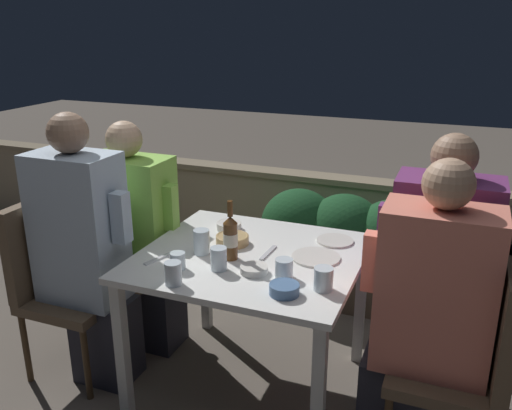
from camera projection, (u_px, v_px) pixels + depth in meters
The scene contains 28 objects.
ground_plane at pixel (251, 385), 2.75m from camera, with size 16.00×16.00×0.00m, color #665B51.
parapet_wall at pixel (327, 222), 3.94m from camera, with size 9.00×0.18×0.71m.
dining_table at pixel (251, 271), 2.55m from camera, with size 1.01×0.93×0.73m.
planter_hedge at pixel (344, 244), 3.46m from camera, with size 1.11×0.47×0.73m.
chair_left_near at pixel (57, 273), 2.75m from camera, with size 0.44×0.43×0.92m.
person_blue_shirt at pixel (86, 252), 2.63m from camera, with size 0.49×0.26×1.37m.
chair_left_far at pixel (107, 248), 3.05m from camera, with size 0.44×0.43×0.92m.
person_green_blouse at pixel (137, 238), 2.95m from camera, with size 0.51×0.26×1.27m.
chair_right_near at pixel (476, 352), 2.10m from camera, with size 0.44×0.43×0.92m.
person_coral_top at pixel (424, 318), 2.13m from camera, with size 0.50×0.26×1.30m.
chair_right_far at pixel (477, 313), 2.37m from camera, with size 0.44×0.43×0.92m.
person_purple_stripe at pixel (432, 280), 2.40m from camera, with size 0.50×0.26×1.33m.
beer_bottle at pixel (230, 237), 2.44m from camera, with size 0.07×0.07×0.28m.
plate_0 at pixel (316, 257), 2.47m from camera, with size 0.22×0.22×0.01m.
plate_1 at pixel (335, 241), 2.66m from camera, with size 0.18×0.18×0.01m.
bowl_0 at pixel (229, 225), 2.81m from camera, with size 0.13×0.13×0.04m.
bowl_1 at pixel (284, 288), 2.14m from camera, with size 0.12×0.12×0.04m.
bowl_2 at pixel (254, 269), 2.33m from camera, with size 0.12×0.12×0.03m.
bowl_3 at pixel (232, 239), 2.63m from camera, with size 0.16×0.16×0.04m.
glass_cup_0 at pixel (173, 273), 2.22m from camera, with size 0.07×0.07×0.10m.
glass_cup_1 at pixel (323, 279), 2.17m from camera, with size 0.08×0.08×0.10m.
glass_cup_2 at pixel (219, 259), 2.35m from camera, with size 0.07×0.07×0.10m.
glass_cup_3 at pixel (284, 268), 2.28m from camera, with size 0.08×0.08×0.08m.
glass_cup_4 at pixel (178, 261), 2.36m from camera, with size 0.07×0.07×0.08m.
glass_cup_5 at pixel (202, 242), 2.51m from camera, with size 0.07×0.07×0.12m.
fork_0 at pixel (268, 253), 2.52m from camera, with size 0.03×0.17×0.01m.
fork_1 at pixel (159, 258), 2.46m from camera, with size 0.07×0.17×0.01m.
potted_plant at pixel (110, 226), 3.59m from camera, with size 0.38×0.38×0.75m.
Camera 1 is at (0.87, -2.14, 1.76)m, focal length 38.00 mm.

